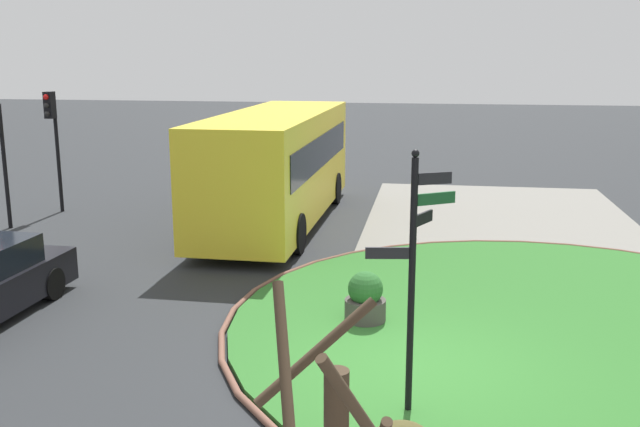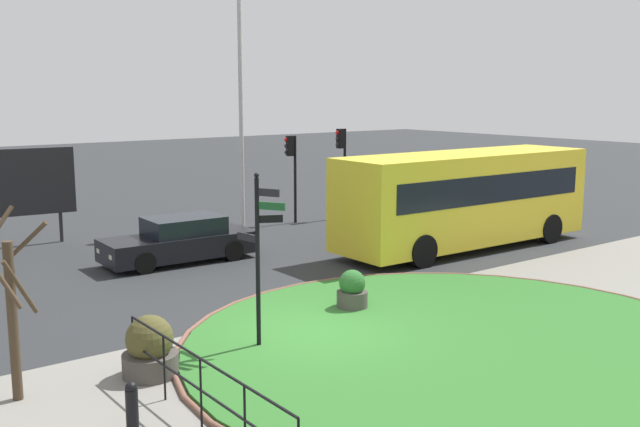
{
  "view_description": "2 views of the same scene",
  "coord_description": "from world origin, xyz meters",
  "px_view_note": "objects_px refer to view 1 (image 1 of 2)",
  "views": [
    {
      "loc": [
        -10.22,
        -0.19,
        4.74
      ],
      "look_at": [
        2.34,
        1.8,
        1.89
      ],
      "focal_mm": 40.2,
      "sensor_mm": 36.0,
      "label": 1
    },
    {
      "loc": [
        -8.98,
        -12.05,
        5.17
      ],
      "look_at": [
        1.93,
        2.35,
        2.13
      ],
      "focal_mm": 41.32,
      "sensor_mm": 36.0,
      "label": 2
    }
  ],
  "objects_px": {
    "signpost_directional": "(414,267)",
    "bus_yellow": "(277,165)",
    "traffic_light_near": "(53,125)",
    "planter_near_signpost": "(365,301)"
  },
  "relations": [
    {
      "from": "bus_yellow",
      "to": "traffic_light_near",
      "type": "relative_size",
      "value": 2.6
    },
    {
      "from": "signpost_directional",
      "to": "bus_yellow",
      "type": "distance_m",
      "value": 11.33
    },
    {
      "from": "bus_yellow",
      "to": "signpost_directional",
      "type": "bearing_deg",
      "value": -157.82
    },
    {
      "from": "bus_yellow",
      "to": "planter_near_signpost",
      "type": "height_order",
      "value": "bus_yellow"
    },
    {
      "from": "bus_yellow",
      "to": "planter_near_signpost",
      "type": "bearing_deg",
      "value": -155.7
    },
    {
      "from": "signpost_directional",
      "to": "bus_yellow",
      "type": "relative_size",
      "value": 0.38
    },
    {
      "from": "bus_yellow",
      "to": "traffic_light_near",
      "type": "xyz_separation_m",
      "value": [
        0.39,
        6.89,
        0.98
      ]
    },
    {
      "from": "bus_yellow",
      "to": "planter_near_signpost",
      "type": "xyz_separation_m",
      "value": [
        -7.41,
        -3.2,
        -1.24
      ]
    },
    {
      "from": "signpost_directional",
      "to": "planter_near_signpost",
      "type": "xyz_separation_m",
      "value": [
        3.14,
        0.9,
        -1.61
      ]
    },
    {
      "from": "signpost_directional",
      "to": "planter_near_signpost",
      "type": "distance_m",
      "value": 3.64
    }
  ]
}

